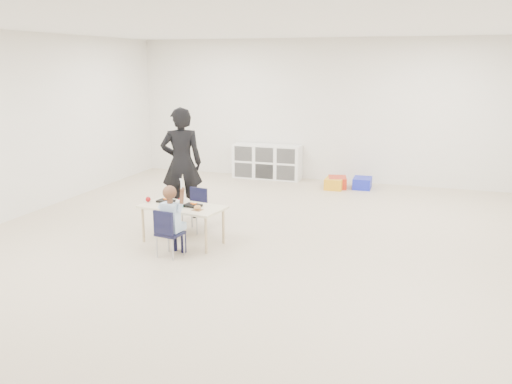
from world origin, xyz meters
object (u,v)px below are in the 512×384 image
(table, at_px, (183,224))
(child, at_px, (170,219))
(chair_near, at_px, (170,233))
(cubby_shelf, at_px, (267,162))
(adult, at_px, (182,163))

(table, relative_size, child, 1.23)
(table, height_order, child, child)
(table, height_order, chair_near, chair_near)
(table, distance_m, cubby_shelf, 4.25)
(child, height_order, adult, adult)
(child, bearing_deg, chair_near, -171.61)
(table, distance_m, chair_near, 0.52)
(table, bearing_deg, cubby_shelf, 100.61)
(chair_near, distance_m, adult, 1.81)
(adult, bearing_deg, child, 84.48)
(cubby_shelf, height_order, adult, adult)
(cubby_shelf, bearing_deg, adult, -96.85)
(child, distance_m, cubby_shelf, 4.76)
(chair_near, bearing_deg, cubby_shelf, 101.28)
(chair_near, xyz_separation_m, adult, (-0.62, 1.61, 0.54))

